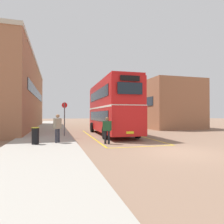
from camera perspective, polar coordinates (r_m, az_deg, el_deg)
ground_plane at (r=23.74m, az=-1.80°, el=-5.15°), size 135.60×135.60×0.00m
sidewalk_left at (r=25.42m, az=-17.58°, el=-4.67°), size 4.00×57.60×0.14m
brick_building_left at (r=28.77m, az=-26.52°, el=4.36°), size 6.03×24.96×8.68m
depot_building_right at (r=30.12m, az=13.27°, el=1.80°), size 6.89×12.30×6.29m
double_decker_bus at (r=18.26m, az=-0.16°, el=1.40°), size 3.06×10.13×4.75m
single_deck_bus at (r=34.11m, az=0.09°, el=-1.04°), size 3.16×8.70×3.02m
pedestrian_boarding at (r=12.57m, az=-1.41°, el=-4.70°), size 0.53×0.38×1.68m
pedestrian_waiting_near at (r=12.60m, az=-15.26°, el=-3.89°), size 0.49×0.51×1.72m
litter_bin at (r=12.36m, az=-20.99°, el=-6.33°), size 0.43×0.43×0.96m
bus_stop_sign at (r=16.26m, az=-13.37°, el=-1.05°), size 0.44×0.12×2.66m
bay_marking_yellow at (r=16.52m, az=1.57°, el=-7.10°), size 4.54×12.17×0.01m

